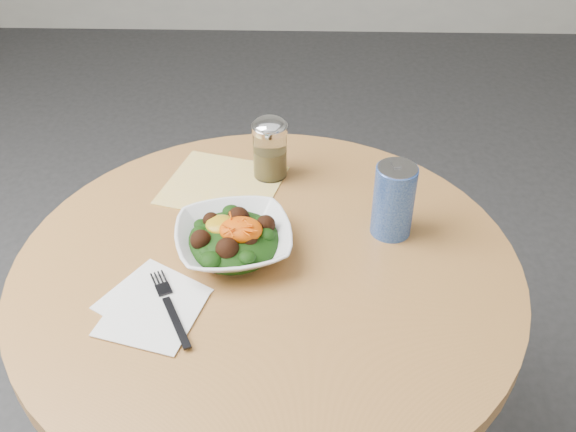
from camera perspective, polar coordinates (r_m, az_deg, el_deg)
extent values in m
cylinder|color=black|center=(1.43, -1.57, -15.98)|extent=(0.10, 0.10, 0.71)
cylinder|color=#C58847|center=(1.15, -1.88, -4.83)|extent=(0.90, 0.90, 0.04)
cube|color=#E8AD0C|center=(1.33, -5.83, 2.76)|extent=(0.27, 0.26, 0.00)
cube|color=white|center=(1.09, -11.94, -7.23)|extent=(0.20, 0.20, 0.00)
cube|color=white|center=(1.07, -11.99, -8.45)|extent=(0.18, 0.18, 0.00)
imported|color=white|center=(1.15, -4.84, -2.19)|extent=(0.24, 0.24, 0.05)
ellipsoid|color=black|center=(1.15, -4.83, -2.25)|extent=(0.17, 0.17, 0.06)
ellipsoid|color=#C09013|center=(1.15, -6.02, -0.74)|extent=(0.05, 0.05, 0.02)
ellipsoid|color=#E95F05|center=(1.13, -4.21, -1.22)|extent=(0.08, 0.06, 0.03)
cube|color=black|center=(1.04, -9.89, -9.32)|extent=(0.06, 0.11, 0.00)
cube|color=black|center=(1.11, -11.20, -5.96)|extent=(0.05, 0.07, 0.00)
cylinder|color=silver|center=(1.33, -1.61, 5.64)|extent=(0.07, 0.07, 0.11)
cylinder|color=#A7964E|center=(1.34, -1.60, 4.79)|extent=(0.06, 0.06, 0.06)
cylinder|color=silver|center=(1.30, -1.66, 7.82)|extent=(0.07, 0.07, 0.01)
ellipsoid|color=silver|center=(1.30, -1.66, 8.06)|extent=(0.07, 0.07, 0.03)
cylinder|color=navy|center=(1.18, 9.36, 1.34)|extent=(0.08, 0.08, 0.14)
cylinder|color=silver|center=(1.14, 9.72, 4.25)|extent=(0.07, 0.07, 0.00)
cube|color=silver|center=(1.15, 9.60, 4.62)|extent=(0.02, 0.03, 0.00)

